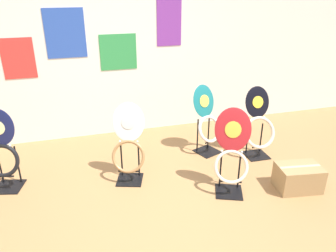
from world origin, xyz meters
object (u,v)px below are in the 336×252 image
Objects in this scene: toilet_seat_display_crimson_swirl at (232,154)px; storage_box at (298,177)px; toilet_seat_display_navy_moon at (2,152)px; toilet_seat_display_white_plain at (129,147)px; toilet_seat_display_teal_sax at (207,120)px; toilet_seat_display_jazz_black at (259,125)px.

toilet_seat_display_crimson_swirl is 0.80m from storage_box.
toilet_seat_display_navy_moon is 0.99× the size of toilet_seat_display_crimson_swirl.
storage_box is at bearing -22.12° from toilet_seat_display_white_plain.
toilet_seat_display_teal_sax reaches higher than storage_box.
toilet_seat_display_crimson_swirl is (2.28, -0.72, 0.01)m from toilet_seat_display_navy_moon.
storage_box is (1.70, -0.69, -0.27)m from toilet_seat_display_white_plain.
toilet_seat_display_teal_sax is at bearing 4.43° from toilet_seat_display_navy_moon.
toilet_seat_display_navy_moon reaches higher than storage_box.
toilet_seat_display_white_plain is 0.98× the size of toilet_seat_display_crimson_swirl.
toilet_seat_display_crimson_swirl is at bearing -27.75° from toilet_seat_display_white_plain.
toilet_seat_display_navy_moon is at bearing 178.12° from toilet_seat_display_jazz_black.
toilet_seat_display_navy_moon is at bearing 163.29° from storage_box.
toilet_seat_display_crimson_swirl is at bearing -137.46° from toilet_seat_display_jazz_black.
toilet_seat_display_teal_sax is 0.98× the size of toilet_seat_display_crimson_swirl.
toilet_seat_display_white_plain is at bearing -9.14° from toilet_seat_display_navy_moon.
toilet_seat_display_crimson_swirl reaches higher than toilet_seat_display_teal_sax.
toilet_seat_display_teal_sax is at bearing 83.63° from toilet_seat_display_crimson_swirl.
toilet_seat_display_jazz_black is 0.98× the size of toilet_seat_display_crimson_swirl.
toilet_seat_display_jazz_black is at bearing 92.79° from storage_box.
toilet_seat_display_navy_moon is at bearing 162.36° from toilet_seat_display_crimson_swirl.
toilet_seat_display_jazz_black reaches higher than storage_box.
toilet_seat_display_white_plain is 1.67m from toilet_seat_display_jazz_black.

